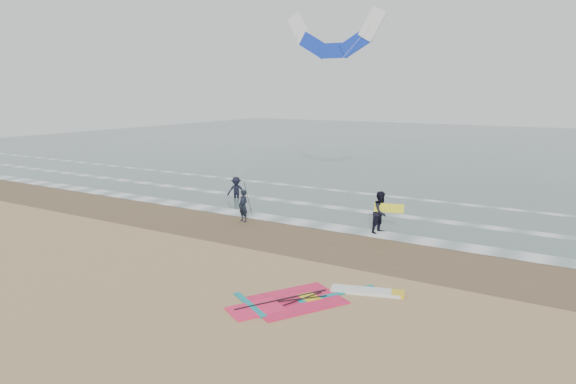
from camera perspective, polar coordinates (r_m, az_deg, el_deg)
The scene contains 11 objects.
ground at distance 17.37m, azimuth -6.53°, elevation -10.15°, with size 120.00×120.00×0.00m, color tan.
sea_water at distance 61.85m, azimuth 21.93°, elevation 4.52°, with size 120.00×80.00×0.02m, color #47605E.
wet_sand_band at distance 22.14m, azimuth 3.06°, elevation -5.36°, with size 120.00×5.00×0.01m, color brown.
foam_waterline at distance 26.00m, azimuth 7.72°, elevation -2.88°, with size 120.00×9.15×0.02m.
windsurf_rig at distance 16.11m, azimuth 3.02°, elevation -11.73°, with size 4.73×4.47×0.11m.
person_standing at distance 25.12m, azimuth -5.00°, elevation -1.55°, with size 0.57×0.38×1.57m, color black.
person_walking at distance 23.37m, azimuth 10.30°, elevation -2.22°, with size 0.93×0.72×1.91m, color black.
person_wading at distance 30.43m, azimuth -5.78°, elevation 0.77°, with size 1.08×0.62×1.67m, color black.
held_pole at distance 24.87m, azimuth -4.45°, elevation -0.80°, with size 0.17×0.86×1.82m.
carried_kiteboard at distance 23.09m, azimuth 11.16°, elevation -1.77°, with size 1.30×0.51×0.39m.
surf_kite at distance 31.23m, azimuth 5.13°, elevation 16.58°, with size 7.45×4.14×9.84m.
Camera 1 is at (10.02, -12.71, 6.29)m, focal length 32.00 mm.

